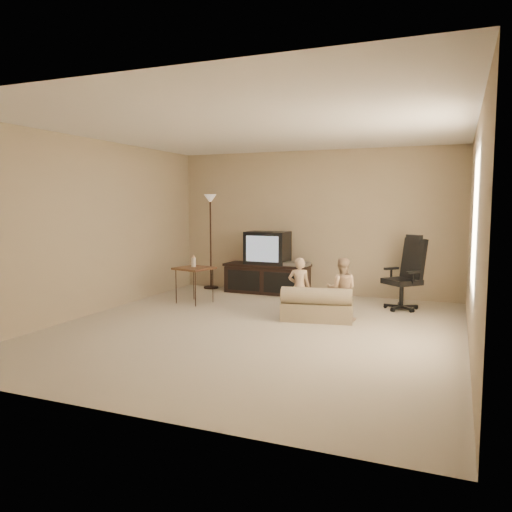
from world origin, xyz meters
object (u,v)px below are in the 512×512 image
Objects in this scene: tv_stand at (268,268)px; child_sofa at (317,307)px; floor_lamp at (210,220)px; toddler_right at (342,289)px; office_chair at (405,283)px; toddler_left at (299,288)px; side_table at (194,268)px.

child_sofa is at bearing -50.60° from tv_stand.
floor_lamp is 3.28m from child_sofa.
tv_stand is at bearing -55.11° from toddler_right.
tv_stand reaches higher than child_sofa.
floor_lamp is at bearing -146.59° from office_chair.
floor_lamp is at bearing -50.92° from toddler_left.
child_sofa is 1.22× the size of toddler_left.
side_table is 0.44× the size of floor_lamp.
toddler_left is at bearing -6.09° from toddler_right.
child_sofa is at bearing 10.70° from toddler_right.
child_sofa is at bearing -88.31° from office_chair.
floor_lamp reaches higher than child_sofa.
floor_lamp is 1.70× the size of child_sofa.
tv_stand is 2.47m from office_chair.
toddler_left is (-0.28, 0.07, 0.23)m from child_sofa.
side_table is (-0.77, -1.28, 0.10)m from tv_stand.
child_sofa is at bearing -11.67° from side_table.
side_table is 0.90× the size of toddler_right.
toddler_left is at bearing -96.78° from office_chair.
tv_stand is 1.37× the size of office_chair.
office_chair is (2.41, -0.53, -0.05)m from tv_stand.
side_table is 2.21m from child_sofa.
toddler_left is at bearing -37.19° from floor_lamp.
toddler_right is (-0.73, -1.07, 0.03)m from office_chair.
office_chair is 1.73m from toddler_left.
floor_lamp is (-0.39, 1.34, 0.72)m from side_table.
toddler_right is (2.84, -1.66, -0.85)m from floor_lamp.
office_chair reaches higher than side_table.
side_table is 0.92× the size of toddler_left.
tv_stand is 1.98× the size of side_table.
toddler_left reaches higher than child_sofa.
office_chair is at bearing 39.07° from child_sofa.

